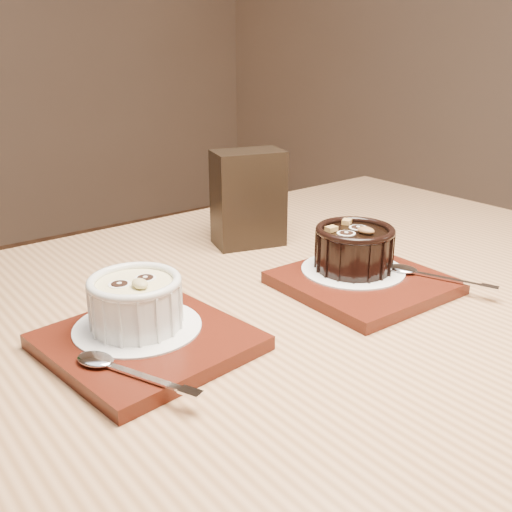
{
  "coord_description": "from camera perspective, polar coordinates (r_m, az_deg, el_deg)",
  "views": [
    {
      "loc": [
        -0.25,
        -0.67,
        1.05
      ],
      "look_at": [
        0.13,
        -0.17,
        0.81
      ],
      "focal_mm": 42.0,
      "sensor_mm": 36.0,
      "label": 1
    }
  ],
  "objects": [
    {
      "name": "condiment_stand",
      "position": [
        0.88,
        -0.74,
        5.5
      ],
      "size": [
        0.11,
        0.09,
        0.14
      ],
      "primitive_type": "cube",
      "rotation": [
        0.0,
        0.0,
        -0.28
      ],
      "color": "black",
      "rests_on": "table"
    },
    {
      "name": "table",
      "position": [
        0.73,
        1.49,
        -11.63
      ],
      "size": [
        1.21,
        0.82,
        0.75
      ],
      "rotation": [
        0.0,
        0.0,
        0.02
      ],
      "color": "#9F6E45",
      "rests_on": "ground"
    },
    {
      "name": "tray_right",
      "position": [
        0.75,
        10.16,
        -2.51
      ],
      "size": [
        0.18,
        0.18,
        0.01
      ],
      "primitive_type": "cube",
      "rotation": [
        0.0,
        0.0,
        -0.01
      ],
      "color": "#50180D",
      "rests_on": "table"
    },
    {
      "name": "spoon_right",
      "position": [
        0.76,
        16.28,
        -1.68
      ],
      "size": [
        0.07,
        0.13,
        0.01
      ],
      "primitive_type": null,
      "rotation": [
        0.0,
        0.0,
        0.37
      ],
      "color": "silver",
      "rests_on": "tray_right"
    },
    {
      "name": "tray_left",
      "position": [
        0.61,
        -10.29,
        -8.07
      ],
      "size": [
        0.2,
        0.2,
        0.01
      ],
      "primitive_type": "cube",
      "rotation": [
        0.0,
        0.0,
        0.12
      ],
      "color": "#50180D",
      "rests_on": "table"
    },
    {
      "name": "ramekin_white",
      "position": [
        0.61,
        -11.4,
        -4.13
      ],
      "size": [
        0.09,
        0.09,
        0.06
      ],
      "rotation": [
        0.0,
        0.0,
        -0.04
      ],
      "color": "silver",
      "rests_on": "doily_left"
    },
    {
      "name": "doily_left",
      "position": [
        0.63,
        -11.21,
        -6.63
      ],
      "size": [
        0.13,
        0.13,
        0.0
      ],
      "primitive_type": "cylinder",
      "color": "white",
      "rests_on": "tray_left"
    },
    {
      "name": "doily_right",
      "position": [
        0.77,
        9.21,
        -1.29
      ],
      "size": [
        0.13,
        0.13,
        0.0
      ],
      "primitive_type": "cylinder",
      "color": "white",
      "rests_on": "tray_right"
    },
    {
      "name": "spoon_left",
      "position": [
        0.55,
        -12.37,
        -10.47
      ],
      "size": [
        0.08,
        0.13,
        0.01
      ],
      "primitive_type": null,
      "rotation": [
        0.0,
        0.0,
        0.41
      ],
      "color": "silver",
      "rests_on": "tray_left"
    },
    {
      "name": "ramekin_dark",
      "position": [
        0.76,
        9.34,
        0.92
      ],
      "size": [
        0.1,
        0.1,
        0.06
      ],
      "rotation": [
        0.0,
        0.0,
        0.26
      ],
      "color": "black",
      "rests_on": "doily_right"
    }
  ]
}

